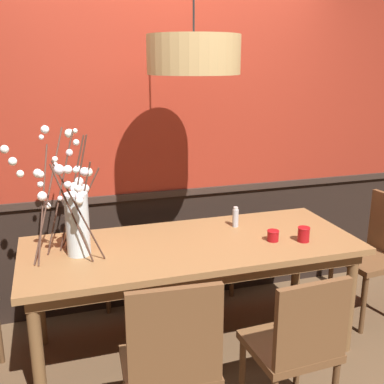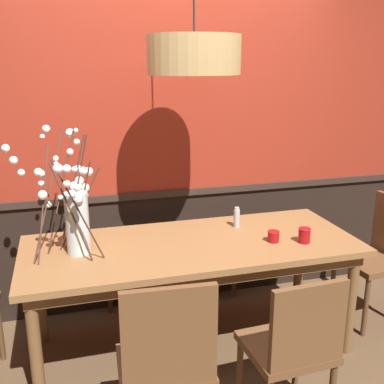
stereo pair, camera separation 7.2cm
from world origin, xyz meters
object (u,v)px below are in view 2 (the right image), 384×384
object	(u,v)px
chair_near_side_right	(294,345)
chair_near_side_left	(167,360)
vase_with_blossoms	(74,212)
candle_holder_nearer_edge	(273,236)
chair_far_side_left	(124,234)
dining_table	(192,254)
chair_far_side_right	(206,229)
chair_head_east_end	(380,252)
pendant_lamp	(194,55)
candle_holder_nearer_center	(304,235)
condiment_bottle	(237,218)

from	to	relation	value
chair_near_side_right	chair_near_side_left	bearing A→B (deg)	178.58
vase_with_blossoms	candle_holder_nearer_edge	distance (m)	1.27
chair_near_side_right	candle_holder_nearer_edge	xyz separation A→B (m)	(0.21, 0.72, 0.30)
chair_far_side_left	chair_near_side_right	xyz separation A→B (m)	(0.63, -1.72, -0.03)
dining_table	vase_with_blossoms	xyz separation A→B (m)	(-0.72, 0.05, 0.34)
chair_far_side_right	vase_with_blossoms	distance (m)	1.42
chair_head_east_end	vase_with_blossoms	xyz separation A→B (m)	(-2.16, 0.05, 0.49)
chair_far_side_left	chair_near_side_left	world-z (taller)	chair_far_side_left
dining_table	chair_near_side_left	bearing A→B (deg)	-113.47
vase_with_blossoms	pendant_lamp	distance (m)	1.18
chair_head_east_end	pendant_lamp	world-z (taller)	pendant_lamp
candle_holder_nearer_center	chair_head_east_end	bearing A→B (deg)	13.89
vase_with_blossoms	condiment_bottle	bearing A→B (deg)	7.89
condiment_bottle	candle_holder_nearer_edge	bearing A→B (deg)	-68.29
chair_far_side_right	pendant_lamp	size ratio (longest dim) A/B	0.90
chair_far_side_left	chair_head_east_end	distance (m)	1.98
dining_table	condiment_bottle	bearing A→B (deg)	27.58
dining_table	candle_holder_nearer_edge	size ratio (longest dim) A/B	26.88
chair_far_side_left	dining_table	bearing A→B (deg)	-69.13
pendant_lamp	chair_far_side_left	bearing A→B (deg)	113.92
chair_head_east_end	candle_holder_nearer_center	xyz separation A→B (m)	(-0.74, -0.18, 0.28)
chair_near_side_right	chair_head_east_end	bearing A→B (deg)	36.32
chair_far_side_right	chair_near_side_right	size ratio (longest dim) A/B	1.03
dining_table	chair_far_side_right	world-z (taller)	chair_far_side_right
chair_head_east_end	chair_near_side_right	world-z (taller)	chair_head_east_end
chair_near_side_right	vase_with_blossoms	xyz separation A→B (m)	(-1.02, 0.89, 0.52)
dining_table	chair_near_side_right	world-z (taller)	chair_near_side_right
dining_table	vase_with_blossoms	bearing A→B (deg)	176.31
chair_far_side_left	candle_holder_nearer_center	world-z (taller)	chair_far_side_left
chair_near_side_left	candle_holder_nearer_center	size ratio (longest dim) A/B	9.88
chair_near_side_left	chair_far_side_right	world-z (taller)	chair_near_side_left
chair_far_side_left	candle_holder_nearer_edge	xyz separation A→B (m)	(0.85, -1.00, 0.27)
vase_with_blossoms	pendant_lamp	size ratio (longest dim) A/B	0.75
chair_far_side_right	candle_holder_nearer_edge	size ratio (longest dim) A/B	11.53
chair_far_side_left	chair_far_side_right	distance (m)	0.69
chair_near_side_right	candle_holder_nearer_center	distance (m)	0.83
candle_holder_nearer_center	pendant_lamp	world-z (taller)	pendant_lamp
candle_holder_nearer_center	pendant_lamp	xyz separation A→B (m)	(-0.67, 0.25, 1.12)
vase_with_blossoms	chair_far_side_right	bearing A→B (deg)	35.85
vase_with_blossoms	candle_holder_nearer_edge	xyz separation A→B (m)	(1.24, -0.17, -0.22)
chair_near_side_left	vase_with_blossoms	size ratio (longest dim) A/B	1.27
chair_near_side_left	candle_holder_nearer_center	bearing A→B (deg)	31.13
pendant_lamp	chair_head_east_end	bearing A→B (deg)	-2.65
dining_table	candle_holder_nearer_center	world-z (taller)	candle_holder_nearer_center
dining_table	chair_near_side_right	bearing A→B (deg)	-70.55
vase_with_blossoms	candle_holder_nearer_edge	bearing A→B (deg)	-7.89
candle_holder_nearer_center	condiment_bottle	size ratio (longest dim) A/B	0.67
dining_table	chair_far_side_left	world-z (taller)	chair_far_side_left
chair_far_side_left	candle_holder_nearer_edge	bearing A→B (deg)	-49.70
candle_holder_nearer_edge	condiment_bottle	bearing A→B (deg)	111.71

